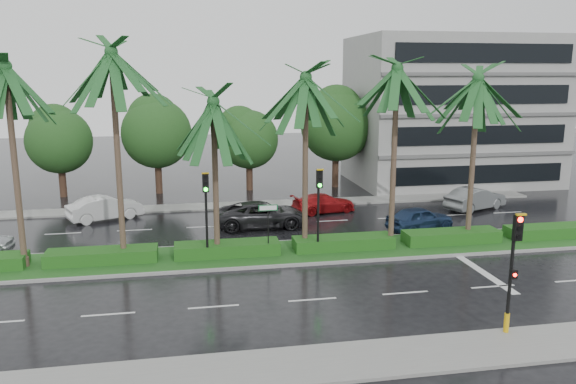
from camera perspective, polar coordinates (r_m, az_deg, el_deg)
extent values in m
plane|color=black|center=(27.85, 0.20, -6.96)|extent=(120.00, 120.00, 0.00)
cube|color=slate|center=(18.71, 6.17, -16.73)|extent=(40.00, 2.40, 0.12)
cube|color=slate|center=(39.25, -3.01, -1.28)|extent=(40.00, 2.00, 0.12)
cube|color=gray|center=(28.76, -0.17, -6.19)|extent=(36.00, 4.00, 0.14)
cube|color=#1D511B|center=(28.74, -0.17, -6.05)|extent=(35.60, 3.70, 0.02)
cube|color=#204F16|center=(28.54, -18.36, -6.16)|extent=(5.20, 1.40, 0.60)
cube|color=#204F16|center=(28.29, -6.19, -5.76)|extent=(5.20, 1.40, 0.60)
cube|color=#204F16|center=(29.30, 5.64, -5.13)|extent=(5.20, 1.40, 0.60)
cube|color=#204F16|center=(31.44, 16.25, -4.37)|extent=(5.20, 1.40, 0.60)
cube|color=#204F16|center=(34.50, 25.22, -3.61)|extent=(5.20, 1.40, 0.60)
cube|color=silver|center=(34.86, -21.89, -3.93)|extent=(2.00, 0.12, 0.01)
cube|color=silver|center=(22.98, -17.79, -11.75)|extent=(2.00, 0.12, 0.01)
cube|color=silver|center=(34.26, -15.32, -3.75)|extent=(2.00, 0.12, 0.01)
cube|color=silver|center=(22.78, -7.57, -11.48)|extent=(2.00, 0.12, 0.01)
cube|color=silver|center=(34.13, -8.60, -3.52)|extent=(2.00, 0.12, 0.01)
cube|color=silver|center=(23.27, 2.49, -10.86)|extent=(2.00, 0.12, 0.01)
cube|color=silver|center=(34.46, -1.93, -3.24)|extent=(2.00, 0.12, 0.01)
cube|color=silver|center=(24.41, 11.83, -9.99)|extent=(2.00, 0.12, 0.01)
cube|color=silver|center=(35.24, 4.52, -2.93)|extent=(2.00, 0.12, 0.01)
cube|color=silver|center=(26.13, 20.09, -9.00)|extent=(2.00, 0.12, 0.01)
cube|color=silver|center=(36.45, 10.62, -2.60)|extent=(2.00, 0.12, 0.01)
cube|color=silver|center=(28.31, 27.17, -8.00)|extent=(2.00, 0.12, 0.01)
cube|color=silver|center=(38.04, 16.26, -2.26)|extent=(2.00, 0.12, 0.01)
cube|color=silver|center=(39.97, 21.40, -1.94)|extent=(2.00, 0.12, 0.01)
cube|color=silver|center=(27.99, 18.92, -7.52)|extent=(0.40, 6.00, 0.01)
cylinder|color=#443427|center=(28.30, -25.96, 2.04)|extent=(0.28, 0.28, 9.19)
cylinder|color=#443427|center=(29.28, -25.18, -6.42)|extent=(0.40, 0.40, 0.44)
cylinder|color=#443427|center=(27.48, -16.89, 3.16)|extent=(0.28, 0.28, 9.85)
cylinder|color=#443427|center=(28.53, -16.32, -6.21)|extent=(0.40, 0.40, 0.44)
cylinder|color=#443427|center=(27.31, -7.38, 1.13)|extent=(0.28, 0.28, 7.59)
cylinder|color=#443427|center=(28.20, -7.19, -6.02)|extent=(0.40, 0.40, 0.44)
cylinder|color=#443427|center=(28.09, 1.76, 2.68)|extent=(0.28, 0.28, 8.71)
cylinder|color=#443427|center=(29.04, 1.71, -5.40)|extent=(0.40, 0.40, 0.44)
cylinder|color=#443427|center=(28.95, 10.69, 3.19)|extent=(0.28, 0.28, 9.14)
cylinder|color=#443427|center=(29.91, 10.37, -5.08)|extent=(0.40, 0.40, 0.44)
cylinder|color=#443427|center=(31.14, 18.24, 2.95)|extent=(0.28, 0.28, 8.66)
cylinder|color=#443427|center=(32.00, 17.77, -4.33)|extent=(0.40, 0.40, 0.44)
cylinder|color=black|center=(21.09, 21.60, -8.89)|extent=(0.12, 0.12, 3.40)
cube|color=black|center=(20.31, 22.32, -3.37)|extent=(0.30, 0.18, 0.90)
cube|color=gold|center=(20.10, 22.61, -2.13)|extent=(0.34, 0.12, 0.06)
cylinder|color=#FF0C05|center=(20.16, 22.54, -2.61)|extent=(0.18, 0.04, 0.18)
cylinder|color=black|center=(20.23, 22.47, -3.44)|extent=(0.18, 0.04, 0.18)
cylinder|color=black|center=(20.30, 22.41, -4.25)|extent=(0.18, 0.04, 0.18)
cylinder|color=gold|center=(21.58, 21.32, -12.25)|extent=(0.18, 0.18, 0.70)
cube|color=black|center=(20.80, 21.93, -7.75)|extent=(0.22, 0.16, 0.32)
cylinder|color=#FF0C05|center=(20.72, 22.07, -7.82)|extent=(0.12, 0.03, 0.12)
cylinder|color=black|center=(27.28, -8.26, -3.43)|extent=(0.12, 0.12, 3.40)
cube|color=black|center=(26.62, -8.38, 0.94)|extent=(0.30, 0.18, 0.90)
cube|color=gold|center=(26.41, -8.40, 1.91)|extent=(0.34, 0.12, 0.06)
cylinder|color=black|center=(26.46, -8.39, 1.54)|extent=(0.18, 0.04, 0.18)
cylinder|color=black|center=(26.52, -8.37, 0.90)|extent=(0.18, 0.04, 0.18)
cylinder|color=#0CE519|center=(26.58, -8.35, 0.26)|extent=(0.18, 0.04, 0.18)
cylinder|color=black|center=(27.99, 3.08, -2.92)|extent=(0.12, 0.12, 3.40)
cube|color=black|center=(27.34, 3.21, 1.34)|extent=(0.30, 0.18, 0.90)
cube|color=gold|center=(27.15, 3.28, 2.29)|extent=(0.34, 0.12, 0.06)
cylinder|color=black|center=(27.20, 3.27, 1.92)|extent=(0.18, 0.04, 0.18)
cylinder|color=black|center=(27.25, 3.26, 1.30)|extent=(0.18, 0.04, 0.18)
cylinder|color=#0CE519|center=(27.31, 3.25, 0.68)|extent=(0.18, 0.04, 0.18)
cylinder|color=black|center=(27.73, -2.03, -3.91)|extent=(0.06, 0.06, 2.60)
cube|color=#0C5926|center=(27.41, -2.03, -1.61)|extent=(0.95, 0.04, 0.30)
cube|color=white|center=(27.39, -2.03, -1.63)|extent=(0.85, 0.01, 0.22)
cylinder|color=#322016|center=(45.06, -21.92, 1.01)|extent=(0.52, 0.52, 2.32)
sphere|color=#1B3B16|center=(44.63, -22.22, 4.81)|extent=(4.77, 4.77, 4.77)
sphere|color=#1B3B16|center=(44.83, -22.24, 6.03)|extent=(3.58, 3.58, 3.58)
cylinder|color=#322016|center=(44.14, -13.01, 1.52)|extent=(0.52, 0.52, 2.55)
sphere|color=#1B3B16|center=(43.69, -13.21, 5.80)|extent=(5.25, 5.25, 5.25)
sphere|color=#1B3B16|center=(43.89, -13.26, 7.17)|extent=(3.94, 3.94, 3.94)
cylinder|color=#322016|center=(44.38, -3.94, 1.64)|extent=(0.52, 0.52, 2.23)
sphere|color=#1B3B16|center=(43.96, -3.99, 5.35)|extent=(4.58, 4.58, 4.58)
sphere|color=#1B3B16|center=(44.16, -4.05, 6.55)|extent=(3.44, 3.44, 3.44)
cylinder|color=#322016|center=(45.63, 4.83, 2.25)|extent=(0.52, 0.52, 2.76)
sphere|color=#1B3B16|center=(45.17, 4.91, 6.74)|extent=(5.68, 5.68, 5.68)
sphere|color=#1B3B16|center=(45.37, 4.84, 8.16)|extent=(4.26, 4.26, 4.26)
cylinder|color=#322016|center=(47.96, 12.93, 2.22)|extent=(0.52, 0.52, 2.36)
sphere|color=#1B3B16|center=(47.55, 13.11, 5.87)|extent=(4.86, 4.86, 4.86)
sphere|color=#1B3B16|center=(47.74, 13.02, 7.03)|extent=(3.65, 3.65, 3.65)
cube|color=gray|center=(49.13, 16.22, 7.93)|extent=(16.00, 10.00, 12.00)
imported|color=#BDBDBD|center=(37.04, -18.08, -1.56)|extent=(3.36, 4.84, 1.51)
imported|color=#242427|center=(33.61, -2.63, -2.30)|extent=(2.57, 5.50, 1.52)
imported|color=maroon|center=(37.24, 3.64, -1.12)|extent=(2.59, 4.56, 1.24)
imported|color=navy|center=(33.81, 13.23, -2.63)|extent=(2.72, 4.41, 1.40)
imported|color=slate|center=(39.89, 18.49, -0.65)|extent=(3.28, 4.87, 1.52)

